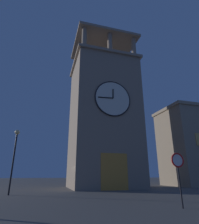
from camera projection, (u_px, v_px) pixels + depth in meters
name	position (u px, v px, depth m)	size (l,w,h in m)	color
ground_plane	(81.00, 190.00, 21.15)	(200.00, 200.00, 0.00)	#56544F
clocktower	(103.00, 118.00, 27.17)	(9.42, 8.82, 25.14)	gray
street_lamp	(15.00, 149.00, 16.78)	(0.44, 0.44, 5.58)	black
no_horn_sign	(178.00, 164.00, 10.03)	(0.78, 0.14, 2.75)	black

